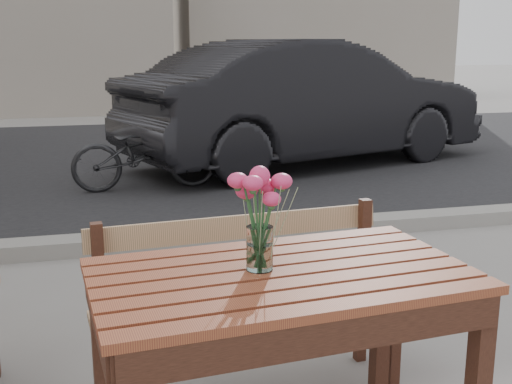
# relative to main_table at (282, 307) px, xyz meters

# --- Properties ---
(street) EXTENTS (30.00, 8.12, 0.12)m
(street) POSITION_rel_main_table_xyz_m (0.20, 4.88, -0.63)
(street) COLOR black
(street) RESTS_ON ground
(main_table) EXTENTS (1.34, 0.86, 0.79)m
(main_table) POSITION_rel_main_table_xyz_m (0.00, 0.00, 0.00)
(main_table) COLOR maroon
(main_table) RESTS_ON ground
(main_bench) EXTENTS (1.39, 0.52, 0.85)m
(main_bench) POSITION_rel_main_table_xyz_m (0.02, 0.62, -0.15)
(main_bench) COLOR olive
(main_bench) RESTS_ON ground
(main_vase) EXTENTS (0.20, 0.20, 0.36)m
(main_vase) POSITION_rel_main_table_xyz_m (-0.07, 0.03, 0.35)
(main_vase) COLOR white
(main_vase) RESTS_ON main_table
(parked_car) EXTENTS (5.12, 3.13, 1.59)m
(parked_car) POSITION_rel_main_table_xyz_m (2.10, 5.91, 0.14)
(parked_car) COLOR black
(parked_car) RESTS_ON ground
(bicycle) EXTENTS (1.59, 0.62, 0.82)m
(bicycle) POSITION_rel_main_table_xyz_m (-0.07, 4.89, -0.25)
(bicycle) COLOR black
(bicycle) RESTS_ON ground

